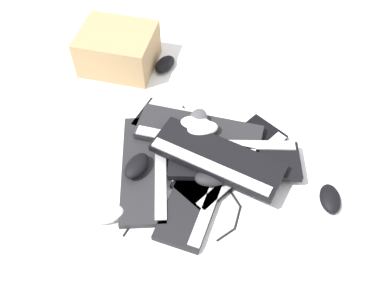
{
  "coord_description": "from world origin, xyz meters",
  "views": [
    {
      "loc": [
        0.19,
        -0.84,
        1.2
      ],
      "look_at": [
        0.05,
        0.02,
        0.04
      ],
      "focal_mm": 40.0,
      "sensor_mm": 36.0,
      "label": 1
    }
  ],
  "objects": [
    {
      "name": "keyboard_6",
      "position": [
        0.14,
        0.0,
        0.07
      ],
      "size": [
        0.46,
        0.29,
        0.03
      ],
      "color": "black",
      "rests_on": "keyboard_5"
    },
    {
      "name": "cable_1",
      "position": [
        -0.05,
        -0.0,
        0.0
      ],
      "size": [
        0.13,
        0.57,
        0.01
      ],
      "color": "black",
      "rests_on": "ground"
    },
    {
      "name": "mouse_4",
      "position": [
        0.52,
        -0.07,
        0.02
      ],
      "size": [
        0.08,
        0.12,
        0.04
      ],
      "primitive_type": "ellipsoid",
      "rotation": [
        0.0,
        0.0,
        1.7
      ],
      "color": "black",
      "rests_on": "ground"
    },
    {
      "name": "mouse_7",
      "position": [
        -0.18,
        -0.24,
        0.02
      ],
      "size": [
        0.13,
        0.1,
        0.04
      ],
      "primitive_type": "ellipsoid",
      "rotation": [
        0.0,
        0.0,
        0.37
      ],
      "color": "silver",
      "rests_on": "ground"
    },
    {
      "name": "mouse_3",
      "position": [
        -0.14,
        0.48,
        0.02
      ],
      "size": [
        0.1,
        0.13,
        0.04
      ],
      "primitive_type": "ellipsoid",
      "rotation": [
        0.0,
        0.0,
        1.22
      ],
      "color": "black",
      "rests_on": "ground"
    },
    {
      "name": "mouse_0",
      "position": [
        -0.12,
        -0.06,
        0.05
      ],
      "size": [
        0.1,
        0.13,
        0.04
      ],
      "primitive_type": "ellipsoid",
      "rotation": [
        0.0,
        0.0,
        1.23
      ],
      "color": "black",
      "rests_on": "keyboard_2"
    },
    {
      "name": "keyboard_5",
      "position": [
        0.2,
        0.02,
        0.04
      ],
      "size": [
        0.46,
        0.21,
        0.03
      ],
      "color": "black",
      "rests_on": "keyboard_0"
    },
    {
      "name": "mouse_2",
      "position": [
        0.05,
        0.13,
        0.08
      ],
      "size": [
        0.11,
        0.07,
        0.04
      ],
      "primitive_type": "ellipsoid",
      "rotation": [
        0.0,
        0.0,
        3.16
      ],
      "color": "silver",
      "rests_on": "keyboard_4"
    },
    {
      "name": "keyboard_3",
      "position": [
        0.09,
        -0.09,
        0.01
      ],
      "size": [
        0.22,
        0.46,
        0.03
      ],
      "color": "black",
      "rests_on": "ground"
    },
    {
      "name": "keyboard_1",
      "position": [
        0.04,
        0.15,
        0.01
      ],
      "size": [
        0.46,
        0.27,
        0.03
      ],
      "color": "black",
      "rests_on": "ground"
    },
    {
      "name": "mouse_1",
      "position": [
        0.13,
        -0.07,
        0.05
      ],
      "size": [
        0.12,
        0.09,
        0.04
      ],
      "primitive_type": "ellipsoid",
      "rotation": [
        0.0,
        0.0,
        3.37
      ],
      "color": "black",
      "rests_on": "keyboard_3"
    },
    {
      "name": "keyboard_0",
      "position": [
        0.19,
        0.04,
        0.01
      ],
      "size": [
        0.38,
        0.44,
        0.03
      ],
      "color": "black",
      "rests_on": "ground"
    },
    {
      "name": "mouse_6",
      "position": [
        0.07,
        0.11,
        0.08
      ],
      "size": [
        0.13,
        0.1,
        0.04
      ],
      "primitive_type": "ellipsoid",
      "rotation": [
        0.0,
        0.0,
        0.35
      ],
      "color": "silver",
      "rests_on": "keyboard_4"
    },
    {
      "name": "cardboard_box",
      "position": [
        -0.32,
        0.47,
        0.08
      ],
      "size": [
        0.31,
        0.26,
        0.16
      ],
      "primitive_type": "cube",
      "rotation": [
        0.0,
        0.0,
        3.07
      ],
      "color": "tan",
      "rests_on": "ground"
    },
    {
      "name": "mouse_5",
      "position": [
        0.05,
        0.14,
        0.08
      ],
      "size": [
        0.07,
        0.11,
        0.04
      ],
      "primitive_type": "ellipsoid",
      "rotation": [
        0.0,
        0.0,
        4.66
      ],
      "color": "#4C4C51",
      "rests_on": "keyboard_4"
    },
    {
      "name": "keyboard_4",
      "position": [
        0.06,
        0.12,
        0.04
      ],
      "size": [
        0.45,
        0.19,
        0.03
      ],
      "color": "#232326",
      "rests_on": "keyboard_1"
    },
    {
      "name": "ground_plane",
      "position": [
        0.0,
        0.0,
        0.0
      ],
      "size": [
        3.2,
        3.2,
        0.0
      ],
      "primitive_type": "plane",
      "color": "white"
    },
    {
      "name": "cable_0",
      "position": [
        0.07,
        -0.02,
        0.0
      ],
      "size": [
        0.4,
        0.48,
        0.01
      ],
      "color": "black",
      "rests_on": "ground"
    },
    {
      "name": "keyboard_2",
      "position": [
        -0.1,
        -0.04,
        0.01
      ],
      "size": [
        0.24,
        0.46,
        0.03
      ],
      "color": "#232326",
      "rests_on": "ground"
    }
  ]
}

